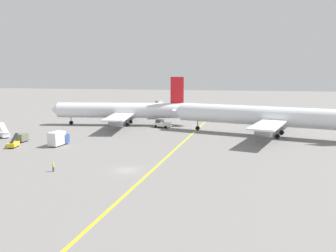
% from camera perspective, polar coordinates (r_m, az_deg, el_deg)
% --- Properties ---
extents(ground_plane, '(600.00, 600.00, 0.00)m').
position_cam_1_polar(ground_plane, '(66.09, -6.60, -7.07)').
color(ground_plane, slate).
extents(taxiway_stripe, '(4.73, 119.94, 0.01)m').
position_cam_1_polar(taxiway_stripe, '(74.11, -0.52, -5.29)').
color(taxiway_stripe, yellow).
rests_on(taxiway_stripe, ground).
extents(airliner_at_gate_left, '(48.16, 43.80, 16.37)m').
position_cam_1_polar(airliner_at_gate_left, '(121.74, -7.52, 2.47)').
color(airliner_at_gate_left, silver).
rests_on(airliner_at_gate_left, ground).
extents(airliner_being_pushed, '(57.44, 42.40, 17.00)m').
position_cam_1_polar(airliner_being_pushed, '(103.90, 15.91, 1.48)').
color(airliner_being_pushed, white).
rests_on(airliner_being_pushed, ground).
extents(pushback_tug, '(8.45, 4.31, 2.83)m').
position_cam_1_polar(pushback_tug, '(115.79, -0.93, 0.35)').
color(pushback_tug, white).
rests_on(pushback_tug, ground).
extents(gse_container_dolly_flat, '(2.41, 3.34, 2.15)m').
position_cam_1_polar(gse_container_dolly_flat, '(99.20, -22.41, -1.70)').
color(gse_container_dolly_flat, slate).
rests_on(gse_container_dolly_flat, ground).
extents(gse_stair_truck_yellow, '(4.84, 4.19, 4.06)m').
position_cam_1_polar(gse_stair_truck_yellow, '(107.73, -24.90, -1.16)').
color(gse_stair_truck_yellow, silver).
rests_on(gse_stair_truck_yellow, ground).
extents(gse_belt_loader_portside, '(2.88, 5.07, 3.02)m').
position_cam_1_polar(gse_belt_loader_portside, '(92.88, -23.61, -2.66)').
color(gse_belt_loader_portside, gold).
rests_on(gse_belt_loader_portside, ground).
extents(gse_catering_truck_tall, '(2.98, 6.05, 3.50)m').
position_cam_1_polar(gse_catering_truck_tall, '(91.11, -17.21, -1.93)').
color(gse_catering_truck_tall, '#2D5199').
rests_on(gse_catering_truck_tall, ground).
extents(ground_crew_wing_walker_right, '(0.36, 0.50, 1.72)m').
position_cam_1_polar(ground_crew_wing_walker_right, '(67.87, -17.97, -6.24)').
color(ground_crew_wing_walker_right, '#2D3351').
rests_on(ground_crew_wing_walker_right, ground).
extents(jet_bridge, '(8.70, 21.91, 5.70)m').
position_cam_1_polar(jet_bridge, '(148.19, -1.28, 3.22)').
color(jet_bridge, '#B7B7BC').
rests_on(jet_bridge, ground).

